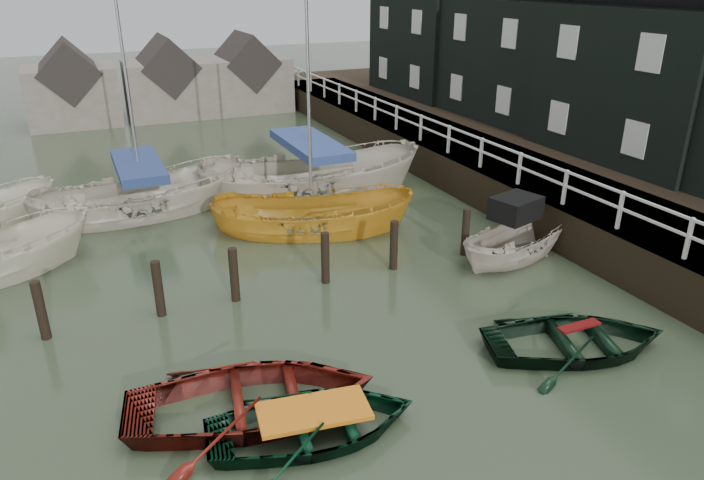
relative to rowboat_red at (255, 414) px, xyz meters
name	(u,v)px	position (x,y,z in m)	size (l,w,h in m)	color
ground	(326,350)	(2.00, 1.44, 0.00)	(120.00, 120.00, 0.00)	#2F3B25
pier	(451,156)	(11.48, 11.44, 0.71)	(3.04, 32.00, 2.70)	black
land_strip	(557,158)	(17.00, 11.44, 0.00)	(14.00, 38.00, 1.50)	black
quay_houses	(600,24)	(16.99, 10.10, 5.68)	(6.52, 28.14, 10.01)	black
mooring_pilings	(238,281)	(0.89, 4.44, 0.50)	(13.72, 0.22, 1.80)	black
far_sheds	(165,83)	(2.83, 27.44, 1.86)	(14.00, 4.08, 4.39)	#665B51
rowboat_red	(255,414)	(0.00, 0.00, 0.00)	(3.26, 4.56, 0.94)	#56130C
rowboat_green	(314,435)	(0.80, -0.98, 0.00)	(2.65, 3.71, 0.77)	black
rowboat_dkgreen	(575,351)	(6.88, -0.78, 0.00)	(2.83, 3.96, 0.82)	black
motorboat	(515,252)	(8.80, 3.78, 0.10)	(4.53, 2.72, 2.54)	beige
sailboat_b	(145,211)	(-0.46, 11.80, 0.06)	(7.33, 3.28, 10.94)	beige
sailboat_c	(312,229)	(4.18, 8.04, 0.01)	(6.79, 4.69, 11.36)	gold
sailboat_d	(311,192)	(5.42, 11.37, 0.06)	(8.56, 4.66, 13.19)	beige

